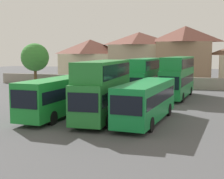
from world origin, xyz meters
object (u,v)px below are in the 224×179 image
house_terrace_right (185,54)px  tree_left_of_lot (35,57)px  bus_5 (145,75)px  bus_3 (147,99)px  house_terrace_centre (139,57)px  bus_4 (117,80)px  bus_2 (103,87)px  bus_1 (60,94)px  bus_6 (178,75)px  house_terrace_left (90,59)px

house_terrace_right → tree_left_of_lot: (-23.43, -12.57, -0.49)m
bus_5 → house_terrace_right: size_ratio=1.09×
bus_3 → house_terrace_centre: house_terrace_centre is taller
bus_4 → tree_left_of_lot: size_ratio=1.67×
bus_2 → bus_4: bus_2 is taller
bus_3 → house_terrace_centre: 36.65m
bus_4 → bus_5: bearing=96.9°
bus_1 → bus_6: bearing=151.3°
bus_1 → bus_4: bearing=178.4°
bus_1 → bus_6: 17.21m
house_terrace_centre → tree_left_of_lot: house_terrace_centre is taller
bus_6 → bus_5: bearing=-87.6°
bus_2 → house_terrace_centre: (-5.09, 35.40, 2.03)m
bus_5 → house_terrace_centre: (-5.58, 20.43, 2.08)m
bus_1 → bus_4: (0.87, 14.70, 0.09)m
bus_4 → bus_1: bearing=0.4°
bus_5 → bus_6: (4.12, -0.09, 0.12)m
bus_2 → house_terrace_right: 34.84m
house_terrace_centre → house_terrace_left: bearing=179.4°
bus_1 → bus_2: bearing=91.0°
house_terrace_centre → house_terrace_right: size_ratio=1.02×
bus_1 → bus_4: size_ratio=0.92×
bus_1 → house_terrace_left: bearing=-160.9°
bus_6 → tree_left_of_lot: size_ratio=1.54×
house_terrace_centre → tree_left_of_lot: (-14.67, -13.41, -0.03)m
bus_2 → bus_3: bearing=85.9°
bus_3 → bus_6: bus_6 is taller
bus_1 → house_terrace_left: (-11.08, 35.45, 2.25)m
bus_4 → house_terrace_left: 24.04m
house_terrace_left → tree_left_of_lot: house_terrace_left is taller
bus_2 → bus_4: 15.13m
bus_3 → house_terrace_left: size_ratio=0.93×
house_terrace_left → house_terrace_right: house_terrace_right is taller
bus_4 → house_terrace_left: (-11.95, 20.75, 2.16)m
house_terrace_centre → bus_6: bearing=-64.7°
bus_6 → house_terrace_right: house_terrace_right is taller
house_terrace_left → bus_5: bearing=-52.6°
bus_4 → bus_5: bus_5 is taller
house_terrace_left → tree_left_of_lot: bearing=-108.7°
bus_2 → bus_3: bus_2 is taller
bus_1 → bus_4: 14.73m
house_terrace_centre → house_terrace_right: bearing=-5.4°
bus_2 → tree_left_of_lot: 29.63m
tree_left_of_lot → bus_1: bearing=-54.5°
house_terrace_centre → bus_5: bearing=-74.7°
bus_2 → house_terrace_left: house_terrace_left is taller
bus_1 → tree_left_of_lot: (-15.65, 21.93, 2.85)m
bus_2 → bus_4: size_ratio=0.87×
bus_1 → house_terrace_centre: (-0.98, 35.34, 2.88)m
house_terrace_centre → house_terrace_right: (8.76, -0.83, 0.46)m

